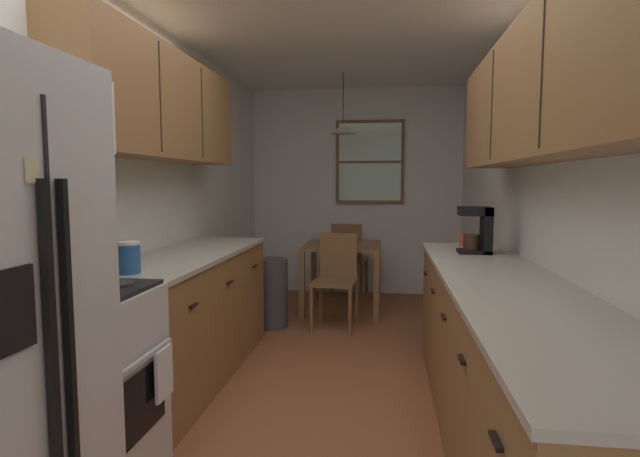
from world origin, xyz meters
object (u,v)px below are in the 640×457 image
(microwave_over_range, at_px, (36,110))
(dining_chair_far, at_px, (348,256))
(coffee_maker, at_px, (479,229))
(trash_bin, at_px, (272,293))
(mug_by_coffeemaker, at_px, (464,240))
(dining_table, at_px, (342,255))
(stove_range, at_px, (74,389))
(dining_chair_near, at_px, (336,276))
(table_serving_bowl, at_px, (344,241))
(storage_canister, at_px, (128,258))

(microwave_over_range, bearing_deg, dining_chair_far, 75.36)
(microwave_over_range, height_order, coffee_maker, microwave_over_range)
(trash_bin, xyz_separation_m, mug_by_coffeemaker, (1.69, -0.68, 0.62))
(microwave_over_range, bearing_deg, coffee_maker, 36.36)
(coffee_maker, bearing_deg, dining_table, 122.15)
(stove_range, distance_m, microwave_over_range, 1.24)
(dining_chair_near, height_order, coffee_maker, coffee_maker)
(dining_chair_far, xyz_separation_m, coffee_maker, (1.10, -2.41, 0.57))
(microwave_over_range, bearing_deg, dining_chair_near, 69.22)
(stove_range, relative_size, dining_chair_near, 1.22)
(coffee_maker, bearing_deg, mug_by_coffeemaker, 96.86)
(dining_table, xyz_separation_m, table_serving_bowl, (0.01, 0.02, 0.15))
(stove_range, xyz_separation_m, coffee_maker, (2.03, 1.57, 0.60))
(storage_canister, bearing_deg, mug_by_coffeemaker, 35.52)
(dining_chair_far, height_order, storage_canister, storage_canister)
(dining_table, bearing_deg, dining_chair_near, -90.37)
(stove_range, height_order, table_serving_bowl, stove_range)
(coffee_maker, relative_size, mug_by_coffeemaker, 2.97)
(table_serving_bowl, bearing_deg, dining_chair_near, -91.55)
(microwave_over_range, height_order, storage_canister, microwave_over_range)
(stove_range, bearing_deg, mug_by_coffeemaker, 44.35)
(stove_range, relative_size, storage_canister, 6.31)
(storage_canister, height_order, mug_by_coffeemaker, storage_canister)
(microwave_over_range, relative_size, dining_chair_near, 0.67)
(dining_chair_far, xyz_separation_m, storage_canister, (-0.93, -3.47, 0.49))
(trash_bin, bearing_deg, dining_chair_near, 7.66)
(microwave_over_range, height_order, dining_chair_near, microwave_over_range)
(microwave_over_range, height_order, dining_table, microwave_over_range)
(microwave_over_range, bearing_deg, storage_canister, 78.25)
(dining_chair_near, relative_size, coffee_maker, 2.77)
(table_serving_bowl, bearing_deg, mug_by_coffeemaker, -53.61)
(dining_chair_far, xyz_separation_m, trash_bin, (-0.63, -1.37, -0.17))
(table_serving_bowl, bearing_deg, coffee_maker, -58.52)
(microwave_over_range, relative_size, storage_canister, 3.46)
(stove_range, relative_size, dining_table, 1.26)
(trash_bin, relative_size, mug_by_coffeemaker, 6.07)
(dining_table, relative_size, table_serving_bowl, 5.21)
(dining_chair_far, bearing_deg, storage_canister, -105.07)
(trash_bin, height_order, coffee_maker, coffee_maker)
(dining_table, height_order, trash_bin, dining_table)
(dining_chair_near, relative_size, storage_canister, 5.16)
(mug_by_coffeemaker, distance_m, table_serving_bowl, 1.79)
(microwave_over_range, relative_size, dining_table, 0.69)
(dining_table, xyz_separation_m, dining_chair_far, (0.01, 0.65, -0.11))
(table_serving_bowl, bearing_deg, microwave_over_range, -107.19)
(dining_table, distance_m, storage_canister, 2.99)
(microwave_over_range, distance_m, dining_table, 3.66)
(trash_bin, height_order, mug_by_coffeemaker, mug_by_coffeemaker)
(coffee_maker, relative_size, table_serving_bowl, 1.93)
(microwave_over_range, relative_size, mug_by_coffeemaker, 5.51)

